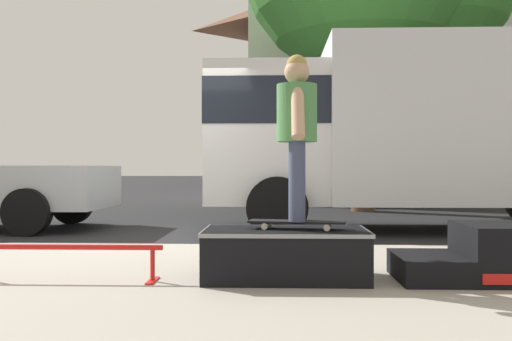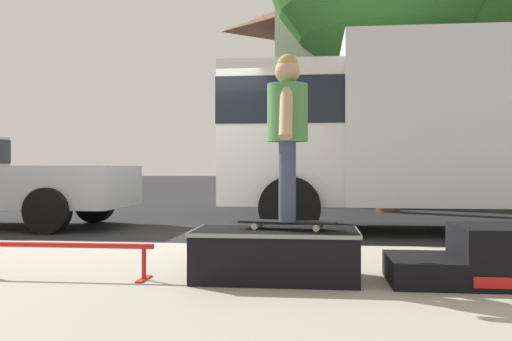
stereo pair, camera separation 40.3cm
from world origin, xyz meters
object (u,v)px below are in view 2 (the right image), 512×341
at_px(kicker_ramp, 469,260).
at_px(skate_box, 276,253).
at_px(skateboard, 287,222).
at_px(grind_rail, 64,251).
at_px(skater_kid, 287,123).
at_px(box_truck, 437,126).

bearing_deg(kicker_ramp, skate_box, 179.98).
bearing_deg(skateboard, grind_rail, -175.54).
bearing_deg(skater_kid, skate_box, -173.11).
xyz_separation_m(kicker_ramp, skateboard, (-1.41, 0.01, 0.27)).
xyz_separation_m(grind_rail, box_truck, (3.99, 4.87, 1.36)).
bearing_deg(skater_kid, box_truck, 65.31).
distance_m(grind_rail, box_truck, 6.45).
bearing_deg(skate_box, kicker_ramp, -0.02).
xyz_separation_m(skater_kid, box_truck, (2.18, 4.73, 0.32)).
distance_m(skate_box, kicker_ramp, 1.51).
height_order(kicker_ramp, skateboard, skateboard).
bearing_deg(skateboard, skater_kid, 0.00).
xyz_separation_m(kicker_ramp, grind_rail, (-3.23, -0.13, 0.03)).
relative_size(kicker_ramp, skater_kid, 0.78).
xyz_separation_m(skate_box, kicker_ramp, (1.51, -0.00, -0.03)).
bearing_deg(box_truck, skater_kid, -114.69).
xyz_separation_m(skate_box, skater_kid, (0.09, 0.01, 1.05)).
xyz_separation_m(skate_box, box_truck, (2.27, 4.74, 1.37)).
relative_size(skateboard, box_truck, 0.12).
bearing_deg(grind_rail, skateboard, 4.46).
distance_m(kicker_ramp, skater_kid, 1.78).
bearing_deg(skater_kid, grind_rail, -175.54).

